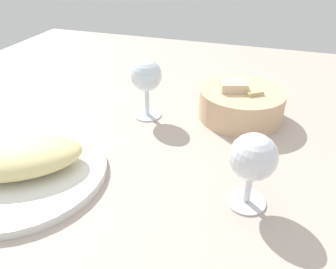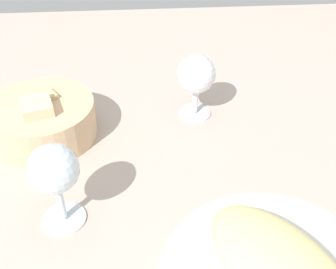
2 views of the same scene
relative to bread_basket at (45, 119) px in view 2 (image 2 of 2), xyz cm
name	(u,v)px [view 2 (image 2 of 2)]	position (x,y,z in cm)	size (l,w,h in cm)	color
ground_plane	(148,191)	(-13.73, -16.74, -4.35)	(140.00, 140.00, 2.00)	#B2A093
omelette	(283,265)	(-31.38, -31.45, 0.52)	(20.18, 11.23, 4.94)	#E3D38B
bread_basket	(45,119)	(0.00, 0.00, 0.00)	(17.83, 17.83, 8.17)	#D4AD84
wine_glass_near	(199,77)	(4.51, -26.44, 4.42)	(6.76, 6.76, 11.72)	silver
wine_glass_far	(58,173)	(-19.28, -5.47, 5.27)	(6.55, 6.55, 12.63)	silver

